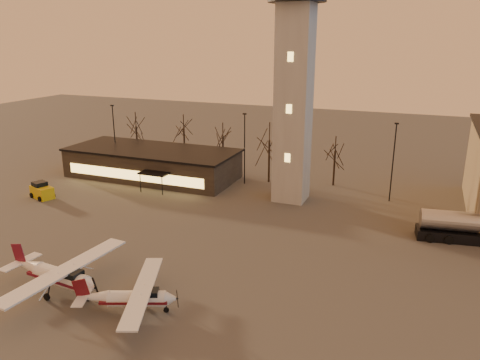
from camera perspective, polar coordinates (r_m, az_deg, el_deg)
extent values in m
plane|color=#403D3B|center=(36.14, -7.70, -17.11)|extent=(220.00, 220.00, 0.00)
cube|color=#9B9893|center=(58.38, 6.54, 8.88)|extent=(4.00, 4.00, 24.00)
cylinder|color=black|center=(57.94, 6.97, 20.86)|extent=(6.80, 6.80, 0.30)
cube|color=black|center=(71.13, -10.61, 1.94)|extent=(25.00, 10.00, 4.00)
cube|color=black|center=(70.61, -10.71, 3.63)|extent=(25.40, 10.40, 0.30)
cube|color=#F6BF56|center=(67.23, -12.86, 0.56)|extent=(22.00, 0.08, 1.40)
cube|color=black|center=(64.02, -10.46, 0.82)|extent=(4.00, 2.00, 0.20)
cylinder|color=black|center=(76.52, -15.03, 5.02)|extent=(0.16, 0.16, 10.00)
cube|color=black|center=(75.68, -15.33, 8.76)|extent=(0.50, 0.25, 0.18)
cylinder|color=black|center=(65.91, 0.56, 3.73)|extent=(0.16, 0.16, 10.00)
cube|color=black|center=(64.93, 0.57, 8.07)|extent=(0.50, 0.25, 0.18)
cylinder|color=black|center=(61.73, 18.13, 1.95)|extent=(0.16, 0.16, 10.00)
cube|color=black|center=(60.68, 18.57, 6.55)|extent=(0.50, 0.25, 0.18)
cylinder|color=black|center=(81.72, -12.42, 4.42)|extent=(0.28, 0.28, 5.74)
cylinder|color=black|center=(74.10, -2.08, 3.33)|extent=(0.28, 0.28, 5.25)
cylinder|color=black|center=(67.22, 3.56, 2.28)|extent=(0.28, 0.28, 6.16)
cylinder|color=black|center=(67.12, 11.40, 1.42)|extent=(0.28, 0.28, 4.97)
cylinder|color=black|center=(79.28, -6.80, 4.27)|extent=(0.28, 0.28, 5.60)
cylinder|color=silver|center=(37.41, -12.45, -13.95)|extent=(4.50, 2.77, 1.23)
cone|color=silver|center=(36.96, -8.45, -14.12)|extent=(1.23, 1.41, 1.17)
cone|color=silver|center=(38.14, -17.33, -13.47)|extent=(2.50, 1.82, 1.04)
cube|color=black|center=(37.01, -11.02, -13.45)|extent=(1.69, 1.45, 0.66)
cube|color=#550C12|center=(37.47, -12.74, -14.00)|extent=(5.22, 3.09, 0.21)
cube|color=silver|center=(36.94, -11.79, -13.00)|extent=(5.22, 10.19, 0.13)
cube|color=silver|center=(38.35, -18.59, -13.26)|extent=(1.96, 3.22, 0.08)
cube|color=#550C12|center=(38.05, -18.83, -12.38)|extent=(1.25, 0.56, 1.61)
cylinder|color=white|center=(41.54, -20.87, -11.05)|extent=(5.32, 1.94, 1.47)
cone|color=white|center=(39.51, -17.80, -12.24)|extent=(1.14, 1.49, 1.41)
cone|color=white|center=(44.19, -24.33, -9.49)|extent=(2.82, 1.49, 1.25)
cube|color=black|center=(40.54, -19.85, -10.85)|extent=(1.80, 1.34, 0.79)
cube|color=#5D0D1E|center=(41.72, -21.08, -11.04)|extent=(6.23, 2.06, 0.25)
cube|color=white|center=(40.76, -20.46, -10.17)|extent=(2.81, 12.57, 0.16)
cube|color=white|center=(44.90, -25.18, -9.02)|extent=(1.35, 3.82, 0.09)
cube|color=#5D0D1E|center=(44.66, -25.40, -8.07)|extent=(1.57, 0.23, 1.92)
cube|color=black|center=(53.66, 25.18, -6.14)|extent=(8.71, 3.55, 1.09)
cylinder|color=#A7A6AB|center=(52.88, 24.12, -4.54)|extent=(5.81, 2.85, 2.09)
cube|color=gold|center=(66.31, -22.97, -1.37)|extent=(3.72, 2.77, 1.55)
cube|color=black|center=(66.44, -23.23, -0.57)|extent=(1.97, 1.97, 0.88)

